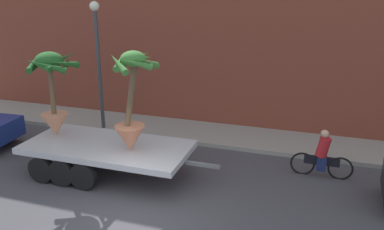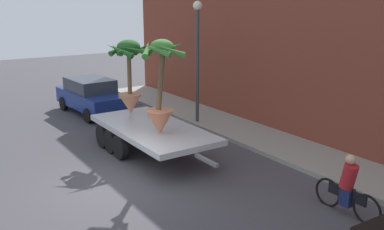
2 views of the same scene
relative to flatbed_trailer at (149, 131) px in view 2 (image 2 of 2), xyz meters
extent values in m
plane|color=#423F44|center=(2.03, -2.07, -0.75)|extent=(60.00, 60.00, 0.00)
cube|color=gray|center=(2.03, 4.03, -0.67)|extent=(24.00, 2.20, 0.15)
cube|color=brown|center=(2.03, 5.73, 3.58)|extent=(24.00, 1.20, 8.65)
cube|color=#B7BABF|center=(0.25, 0.00, 0.14)|extent=(5.03, 2.35, 0.18)
cylinder|color=black|center=(-1.36, 1.08, -0.35)|extent=(0.80, 0.22, 0.80)
cylinder|color=black|center=(-1.36, -1.09, -0.35)|extent=(0.80, 0.22, 0.80)
cylinder|color=black|center=(-0.66, 1.08, -0.35)|extent=(0.80, 0.22, 0.80)
cylinder|color=black|center=(-0.65, -1.09, -0.35)|extent=(0.80, 0.22, 0.80)
cylinder|color=black|center=(0.04, 1.09, -0.35)|extent=(0.80, 0.22, 0.80)
cylinder|color=black|center=(0.05, -1.09, -0.35)|extent=(0.80, 0.22, 0.80)
cube|color=slate|center=(3.26, 0.01, -0.01)|extent=(1.00, 0.10, 0.10)
cone|color=tan|center=(-1.65, 0.15, 0.59)|extent=(0.84, 0.84, 0.73)
cylinder|color=brown|center=(-1.64, 0.15, 1.80)|extent=(0.19, 0.15, 1.69)
ellipsoid|color=#235B23|center=(-1.63, 0.15, 2.65)|extent=(0.83, 0.83, 0.52)
cone|color=#235B23|center=(-1.05, 0.10, 2.60)|extent=(0.31, 1.20, 0.48)
cone|color=#235B23|center=(-1.24, 0.49, 2.57)|extent=(0.82, 0.90, 0.57)
cone|color=#235B23|center=(-1.67, 0.73, 2.57)|extent=(1.16, 0.28, 0.62)
cone|color=#235B23|center=(-2.03, 0.27, 2.56)|extent=(0.43, 0.87, 0.53)
cone|color=#235B23|center=(-2.07, -0.01, 2.58)|extent=(0.51, 0.97, 0.51)
cone|color=#235B23|center=(-1.66, -0.29, 2.60)|extent=(0.92, 0.28, 0.42)
cone|color=#235B23|center=(-1.35, -0.32, 2.58)|extent=(1.05, 0.72, 0.53)
cone|color=#C17251|center=(1.15, -0.22, 0.62)|extent=(0.87, 0.87, 0.77)
cylinder|color=brown|center=(1.25, -0.22, 1.97)|extent=(0.50, 0.16, 1.94)
ellipsoid|color=#428438|center=(1.36, -0.22, 2.94)|extent=(0.68, 0.68, 0.43)
cone|color=#428438|center=(1.83, -0.23, 2.87)|extent=(0.22, 0.96, 0.52)
cone|color=#428438|center=(1.47, 0.11, 2.90)|extent=(0.75, 0.42, 0.33)
cone|color=#428438|center=(1.21, 0.20, 2.86)|extent=(0.91, 0.49, 0.54)
cone|color=#428438|center=(0.99, -0.28, 2.85)|extent=(0.32, 0.78, 0.49)
cone|color=#428438|center=(1.10, -0.58, 2.86)|extent=(0.84, 0.68, 0.53)
cone|color=#428438|center=(1.62, -0.52, 2.88)|extent=(0.75, 0.69, 0.44)
torus|color=black|center=(7.01, 1.84, -0.41)|extent=(0.74, 0.06, 0.74)
torus|color=black|center=(5.91, 1.84, -0.41)|extent=(0.74, 0.06, 0.74)
cube|color=black|center=(6.46, 1.84, -0.23)|extent=(1.04, 0.06, 0.28)
cylinder|color=red|center=(6.46, 1.84, 0.22)|extent=(0.44, 0.34, 0.65)
sphere|color=tan|center=(6.46, 1.84, 0.64)|extent=(0.24, 0.24, 0.24)
cube|color=navy|center=(6.46, 1.84, -0.31)|extent=(0.28, 0.24, 0.44)
cube|color=navy|center=(-6.02, 0.36, -0.08)|extent=(4.34, 2.07, 0.70)
cube|color=#2D3842|center=(-6.23, 0.35, 0.55)|extent=(2.43, 1.76, 0.56)
cylinder|color=black|center=(-4.70, 1.30, -0.43)|extent=(0.65, 0.24, 0.64)
cylinder|color=black|center=(-4.59, -0.39, -0.43)|extent=(0.65, 0.24, 0.64)
cylinder|color=black|center=(-7.45, 1.12, -0.43)|extent=(0.65, 0.24, 0.64)
cylinder|color=black|center=(-7.34, -0.57, -0.43)|extent=(0.65, 0.24, 0.64)
cylinder|color=#383D42|center=(-1.81, 3.23, 1.65)|extent=(0.14, 0.14, 4.50)
sphere|color=#EAEACC|center=(-1.81, 3.23, 4.05)|extent=(0.36, 0.36, 0.36)
camera|label=1|loc=(6.16, -9.81, 4.92)|focal=37.43mm
camera|label=2|loc=(12.02, -6.38, 4.18)|focal=39.53mm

